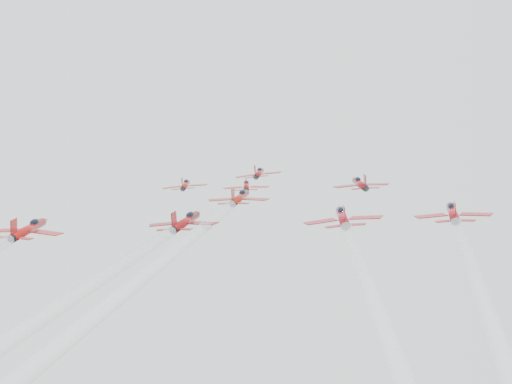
{
  "coord_description": "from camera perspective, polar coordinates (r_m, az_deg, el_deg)",
  "views": [
    {
      "loc": [
        8.11,
        -105.11,
        94.19
      ],
      "look_at": [
        0.0,
        2.0,
        140.61
      ],
      "focal_mm": 50.0,
      "sensor_mm": 36.0,
      "label": 1
    }
  ],
  "objects": [
    {
      "name": "jet_lead",
      "position": [
        146.28,
        0.23,
        1.53
      ],
      "size": [
        9.75,
        12.37,
        8.26
      ],
      "rotation": [
        0.56,
        -0.05,
        -0.09
      ],
      "color": "#9C0F0E"
    },
    {
      "name": "jet_row2_left",
      "position": [
        133.94,
        -5.66,
        0.58
      ],
      "size": [
        8.57,
        10.87,
        7.26
      ],
      "rotation": [
        0.56,
        -0.07,
        0.03
      ],
      "color": "#A91A10"
    },
    {
      "name": "jet_row2_center",
      "position": [
        128.76,
        -0.77,
        0.51
      ],
      "size": [
        8.41,
        10.67,
        7.13
      ],
      "rotation": [
        0.56,
        -0.03,
        0.07
      ],
      "color": "#AD1910"
    },
    {
      "name": "jet_row2_right",
      "position": [
        127.05,
        8.33,
        0.68
      ],
      "size": [
        9.91,
        12.57,
        8.4
      ],
      "rotation": [
        0.56,
        -0.07,
        0.08
      ],
      "color": "maroon"
    },
    {
      "name": "jet_center",
      "position": [
        68.25,
        -4.89,
        -7.07
      ],
      "size": [
        10.11,
        93.69,
        59.43
      ],
      "rotation": [
        0.56,
        0.06,
        -0.1
      ],
      "color": "maroon"
    },
    {
      "name": "jet_rear_left",
      "position": [
        53.31,
        -14.03,
        -12.18
      ],
      "size": [
        9.76,
        90.52,
        57.42
      ],
      "rotation": [
        0.56,
        0.05,
        -0.13
      ],
      "color": "maroon"
    },
    {
      "name": "jet_rear_right",
      "position": [
        47.19,
        10.51,
        -13.77
      ],
      "size": [
        10.6,
        98.26,
        62.33
      ],
      "rotation": [
        0.56,
        -0.06,
        -0.02
      ],
      "color": "#AE101E"
    }
  ]
}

